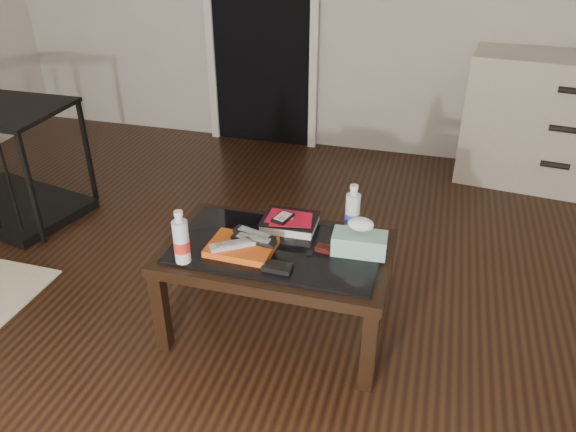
{
  "coord_description": "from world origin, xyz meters",
  "views": [
    {
      "loc": [
        0.98,
        -1.75,
        1.79
      ],
      "look_at": [
        0.4,
        0.34,
        0.55
      ],
      "focal_mm": 35.0,
      "sensor_mm": 36.0,
      "label": 1
    }
  ],
  "objects_px": {
    "pet_crate": "(6,179)",
    "water_bottle_right": "(353,209)",
    "coffee_table": "(277,258)",
    "water_bottle_left": "(181,237)",
    "dresser": "(557,123)",
    "textbook": "(290,222)",
    "tissue_box": "(359,243)"
  },
  "relations": [
    {
      "from": "coffee_table",
      "to": "tissue_box",
      "type": "xyz_separation_m",
      "value": [
        0.35,
        0.05,
        0.11
      ]
    },
    {
      "from": "dresser",
      "to": "tissue_box",
      "type": "height_order",
      "value": "dresser"
    },
    {
      "from": "pet_crate",
      "to": "water_bottle_right",
      "type": "distance_m",
      "value": 2.34
    },
    {
      "from": "coffee_table",
      "to": "water_bottle_right",
      "type": "bearing_deg",
      "value": 34.51
    },
    {
      "from": "pet_crate",
      "to": "water_bottle_right",
      "type": "bearing_deg",
      "value": 1.51
    },
    {
      "from": "dresser",
      "to": "pet_crate",
      "type": "height_order",
      "value": "dresser"
    },
    {
      "from": "water_bottle_left",
      "to": "water_bottle_right",
      "type": "distance_m",
      "value": 0.76
    },
    {
      "from": "water_bottle_right",
      "to": "water_bottle_left",
      "type": "bearing_deg",
      "value": -146.85
    },
    {
      "from": "dresser",
      "to": "water_bottle_right",
      "type": "xyz_separation_m",
      "value": [
        -1.1,
        -1.8,
        0.13
      ]
    },
    {
      "from": "pet_crate",
      "to": "textbook",
      "type": "xyz_separation_m",
      "value": [
        1.99,
        -0.46,
        0.25
      ]
    },
    {
      "from": "dresser",
      "to": "textbook",
      "type": "distance_m",
      "value": 2.3
    },
    {
      "from": "water_bottle_left",
      "to": "water_bottle_right",
      "type": "relative_size",
      "value": 1.0
    },
    {
      "from": "tissue_box",
      "to": "dresser",
      "type": "bearing_deg",
      "value": 59.09
    },
    {
      "from": "tissue_box",
      "to": "pet_crate",
      "type": "bearing_deg",
      "value": 162.92
    },
    {
      "from": "water_bottle_right",
      "to": "textbook",
      "type": "bearing_deg",
      "value": -174.17
    },
    {
      "from": "coffee_table",
      "to": "dresser",
      "type": "height_order",
      "value": "dresser"
    },
    {
      "from": "dresser",
      "to": "pet_crate",
      "type": "xyz_separation_m",
      "value": [
        -3.38,
        -1.37,
        -0.22
      ]
    },
    {
      "from": "coffee_table",
      "to": "water_bottle_left",
      "type": "relative_size",
      "value": 4.2
    },
    {
      "from": "dresser",
      "to": "pet_crate",
      "type": "distance_m",
      "value": 3.65
    },
    {
      "from": "coffee_table",
      "to": "pet_crate",
      "type": "height_order",
      "value": "pet_crate"
    },
    {
      "from": "dresser",
      "to": "textbook",
      "type": "bearing_deg",
      "value": -120.13
    },
    {
      "from": "coffee_table",
      "to": "water_bottle_left",
      "type": "height_order",
      "value": "water_bottle_left"
    },
    {
      "from": "dresser",
      "to": "water_bottle_left",
      "type": "height_order",
      "value": "dresser"
    },
    {
      "from": "textbook",
      "to": "water_bottle_left",
      "type": "distance_m",
      "value": 0.54
    },
    {
      "from": "dresser",
      "to": "textbook",
      "type": "xyz_separation_m",
      "value": [
        -1.38,
        -1.83,
        0.03
      ]
    },
    {
      "from": "pet_crate",
      "to": "water_bottle_left",
      "type": "relative_size",
      "value": 4.23
    },
    {
      "from": "textbook",
      "to": "pet_crate",
      "type": "bearing_deg",
      "value": 165.67
    },
    {
      "from": "coffee_table",
      "to": "tissue_box",
      "type": "bearing_deg",
      "value": 7.33
    },
    {
      "from": "textbook",
      "to": "water_bottle_right",
      "type": "height_order",
      "value": "water_bottle_right"
    },
    {
      "from": "textbook",
      "to": "water_bottle_right",
      "type": "xyz_separation_m",
      "value": [
        0.28,
        0.03,
        0.1
      ]
    },
    {
      "from": "water_bottle_left",
      "to": "coffee_table",
      "type": "bearing_deg",
      "value": 31.97
    },
    {
      "from": "water_bottle_right",
      "to": "tissue_box",
      "type": "distance_m",
      "value": 0.18
    }
  ]
}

